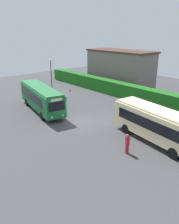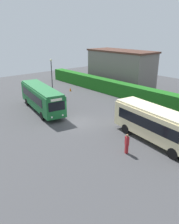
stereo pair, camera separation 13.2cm
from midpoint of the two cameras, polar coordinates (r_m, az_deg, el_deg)
name	(u,v)px [view 1 (the left image)]	position (r m, az deg, el deg)	size (l,w,h in m)	color
ground_plane	(77,122)	(26.38, -3.27, -2.54)	(64.00, 64.00, 0.00)	#424244
bus_green	(41,97)	(30.15, -12.14, 3.66)	(10.63, 4.20, 3.21)	#19602D
bus_cream	(157,124)	(22.00, 16.40, -2.83)	(9.73, 3.72, 3.25)	beige
person_left	(127,143)	(19.83, 9.26, -7.69)	(0.46, 0.40, 1.80)	maroon
hedge_row	(141,95)	(34.21, 12.74, 4.24)	(44.00, 1.76, 2.20)	#1D651B
depot_building	(120,68)	(43.18, 7.58, 10.78)	(12.94, 5.54, 6.61)	slate
traffic_cone	(70,89)	(39.81, -5.04, 5.66)	(0.36, 0.36, 0.60)	orange
lamppost	(51,73)	(37.13, -9.69, 9.62)	(0.36, 0.36, 5.79)	#38383D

